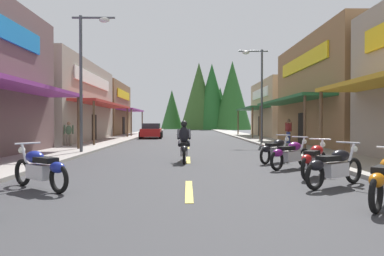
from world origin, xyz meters
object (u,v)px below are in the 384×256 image
parked_car_curbside (151,131)px  pedestrian_by_shop (288,130)px  motorcycle_parked_right_3 (314,159)px  pedestrian_browsing (69,133)px  streetlamp_right (258,83)px  rider_cruising_lead (184,145)px  motorcycle_parked_right_4 (290,154)px  motorcycle_parked_left_2 (40,168)px  streetlamp_left (87,65)px  motorcycle_parked_right_2 (334,166)px  motorcycle_parked_right_5 (276,150)px

parked_car_curbside → pedestrian_by_shop: bearing=-136.6°
motorcycle_parked_right_3 → pedestrian_browsing: pedestrian_browsing is taller
streetlamp_right → parked_car_curbside: streetlamp_right is taller
motorcycle_parked_right_3 → rider_cruising_lead: size_ratio=0.83×
streetlamp_right → parked_car_curbside: (-8.19, 9.17, -3.47)m
motorcycle_parked_right_3 → parked_car_curbside: bearing=53.6°
streetlamp_right → pedestrian_by_shop: streetlamp_right is taller
rider_cruising_lead → parked_car_curbside: size_ratio=0.49×
pedestrian_browsing → parked_car_curbside: size_ratio=0.35×
pedestrian_by_shop → motorcycle_parked_right_4: bearing=47.9°
streetlamp_right → motorcycle_parked_right_3: streetlamp_right is taller
motorcycle_parked_left_2 → rider_cruising_lead: size_ratio=0.82×
motorcycle_parked_left_2 → pedestrian_by_shop: bearing=-86.4°
motorcycle_parked_right_3 → streetlamp_left: bearing=87.3°
pedestrian_browsing → streetlamp_left: bearing=175.6°
motorcycle_parked_right_2 → motorcycle_parked_right_4: 3.13m
pedestrian_by_shop → parked_car_curbside: (-10.09, 9.86, -0.31)m
motorcycle_parked_right_3 → motorcycle_parked_right_5: size_ratio=1.11×
motorcycle_parked_right_5 → rider_cruising_lead: bearing=130.4°
motorcycle_parked_right_5 → motorcycle_parked_left_2: 8.26m
motorcycle_parked_right_2 → motorcycle_parked_right_4: (-0.09, 3.13, 0.00)m
streetlamp_left → parked_car_curbside: (1.32, 16.24, -3.51)m
streetlamp_right → motorcycle_parked_right_5: size_ratio=4.04×
motorcycle_parked_right_3 → motorcycle_parked_left_2: size_ratio=1.01×
streetlamp_left → pedestrian_by_shop: 13.46m
streetlamp_left → motorcycle_parked_right_5: streetlamp_left is taller
rider_cruising_lead → streetlamp_left: bearing=54.1°
motorcycle_parked_right_4 → pedestrian_browsing: size_ratio=1.12×
motorcycle_parked_right_4 → parked_car_curbside: (-6.74, 21.41, 0.20)m
streetlamp_left → streetlamp_right: 11.85m
motorcycle_parked_right_4 → motorcycle_parked_right_2: bearing=-127.5°
motorcycle_parked_right_2 → rider_cruising_lead: bearing=92.2°
motorcycle_parked_right_2 → pedestrian_browsing: size_ratio=1.20×
motorcycle_parked_right_3 → motorcycle_parked_left_2: 7.03m
motorcycle_parked_right_3 → pedestrian_by_shop: bearing=23.3°
streetlamp_right → motorcycle_parked_left_2: size_ratio=3.65×
motorcycle_parked_right_3 → parked_car_curbside: size_ratio=0.41×
streetlamp_left → motorcycle_parked_right_4: 10.27m
motorcycle_parked_left_2 → pedestrian_browsing: 13.21m
streetlamp_right → motorcycle_parked_right_4: streetlamp_right is taller
rider_cruising_lead → motorcycle_parked_right_2: bearing=-145.3°
rider_cruising_lead → parked_car_curbside: 19.77m
parked_car_curbside → motorcycle_parked_right_3: bearing=-165.6°
motorcycle_parked_right_2 → parked_car_curbside: bearing=72.6°
streetlamp_right → rider_cruising_lead: size_ratio=3.01×
streetlamp_left → pedestrian_browsing: streetlamp_left is taller
pedestrian_browsing → parked_car_curbside: 12.64m
motorcycle_parked_right_5 → motorcycle_parked_left_2: (-6.58, -4.99, 0.00)m
motorcycle_parked_right_3 → pedestrian_browsing: 15.18m
motorcycle_parked_right_4 → motorcycle_parked_left_2: bearing=167.8°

